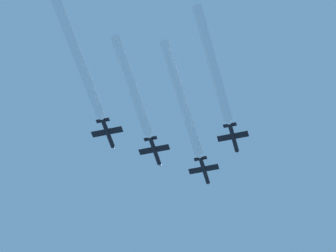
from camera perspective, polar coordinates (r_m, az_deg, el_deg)
name	(u,v)px	position (r m, az deg, el deg)	size (l,w,h in m)	color
jet_lead	(204,171)	(249.89, 2.11, -2.60)	(7.63, 11.11, 2.67)	black
jet_left_wingman	(155,151)	(243.78, -0.75, -1.48)	(7.63, 11.11, 2.67)	black
jet_right_wingman	(234,138)	(241.07, 3.80, -0.71)	(7.63, 11.11, 2.67)	black
jet_outer_left	(108,134)	(238.46, -3.47, -0.45)	(7.63, 11.11, 2.67)	black
smoke_trail_lead	(183,102)	(234.80, 0.87, 1.37)	(2.24, 36.16, 2.24)	white
smoke_trail_left_wingman	(133,89)	(231.00, -2.03, 2.14)	(2.24, 30.59, 2.24)	white
smoke_trail_right_wingman	(214,68)	(226.93, 2.66, 3.37)	(2.24, 34.47, 2.24)	white
smoke_trail_outer_left	(80,62)	(225.06, -5.09, 3.71)	(2.24, 34.75, 2.24)	white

